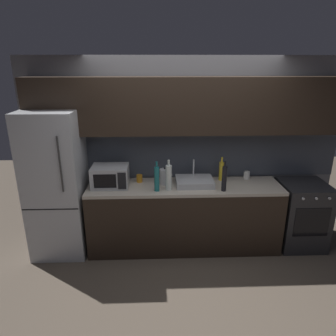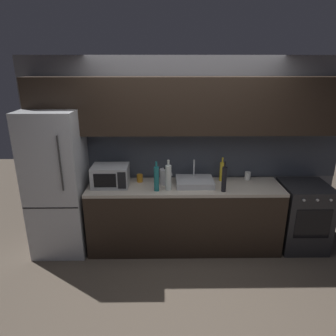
# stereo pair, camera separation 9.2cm
# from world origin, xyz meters

# --- Properties ---
(ground_plane) EXTENTS (10.00, 10.00, 0.00)m
(ground_plane) POSITION_xyz_m (0.00, 0.00, 0.00)
(ground_plane) COLOR #4C4238
(back_wall) EXTENTS (4.25, 0.44, 2.50)m
(back_wall) POSITION_xyz_m (0.00, 1.20, 1.55)
(back_wall) COLOR slate
(back_wall) RESTS_ON ground
(counter_run) EXTENTS (2.51, 0.60, 0.90)m
(counter_run) POSITION_xyz_m (0.00, 0.90, 0.45)
(counter_run) COLOR black
(counter_run) RESTS_ON ground
(refrigerator) EXTENTS (0.68, 0.69, 1.88)m
(refrigerator) POSITION_xyz_m (-1.64, 0.90, 0.94)
(refrigerator) COLOR #B7BABF
(refrigerator) RESTS_ON ground
(oven_range) EXTENTS (0.60, 0.62, 0.90)m
(oven_range) POSITION_xyz_m (1.60, 0.90, 0.45)
(oven_range) COLOR #232326
(oven_range) RESTS_ON ground
(microwave) EXTENTS (0.46, 0.35, 0.27)m
(microwave) POSITION_xyz_m (-0.96, 0.92, 1.04)
(microwave) COLOR #A8AAAF
(microwave) RESTS_ON counter_run
(sink_basin) EXTENTS (0.48, 0.38, 0.30)m
(sink_basin) POSITION_xyz_m (0.13, 0.93, 0.94)
(sink_basin) COLOR #ADAFB5
(sink_basin) RESTS_ON counter_run
(kettle) EXTENTS (0.17, 0.13, 0.23)m
(kettle) POSITION_xyz_m (-0.26, 0.97, 1.00)
(kettle) COLOR #B7BABF
(kettle) RESTS_ON counter_run
(wine_bottle_yellow) EXTENTS (0.06, 0.06, 0.32)m
(wine_bottle_yellow) POSITION_xyz_m (0.51, 1.08, 1.03)
(wine_bottle_yellow) COLOR gold
(wine_bottle_yellow) RESTS_ON counter_run
(wine_bottle_clear) EXTENTS (0.08, 0.08, 0.39)m
(wine_bottle_clear) POSITION_xyz_m (-0.21, 0.77, 1.07)
(wine_bottle_clear) COLOR silver
(wine_bottle_clear) RESTS_ON counter_run
(wine_bottle_teal) EXTENTS (0.06, 0.06, 0.38)m
(wine_bottle_teal) POSITION_xyz_m (-0.36, 0.74, 1.06)
(wine_bottle_teal) COLOR #19666B
(wine_bottle_teal) RESTS_ON counter_run
(wine_bottle_dark) EXTENTS (0.06, 0.06, 0.39)m
(wine_bottle_dark) POSITION_xyz_m (0.47, 0.71, 1.06)
(wine_bottle_dark) COLOR black
(wine_bottle_dark) RESTS_ON counter_run
(mug_white) EXTENTS (0.08, 0.08, 0.11)m
(mug_white) POSITION_xyz_m (0.87, 1.11, 0.95)
(mug_white) COLOR silver
(mug_white) RESTS_ON counter_run
(mug_amber) EXTENTS (0.08, 0.08, 0.10)m
(mug_amber) POSITION_xyz_m (-0.59, 1.05, 0.95)
(mug_amber) COLOR #B27019
(mug_amber) RESTS_ON counter_run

